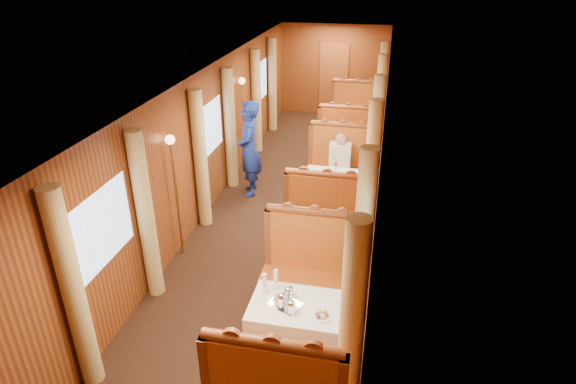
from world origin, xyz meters
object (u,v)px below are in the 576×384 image
(banquette_far_aft, at_px, (355,116))
(fruit_plate, at_px, (322,316))
(banquette_far_fwd, at_px, (347,143))
(banquette_near_aft, at_px, (312,275))
(teapot_right, at_px, (291,309))
(passenger, at_px, (340,158))
(teapot_left, at_px, (282,302))
(table_mid, at_px, (334,195))
(rose_vase_mid, at_px, (336,167))
(steward, at_px, (249,149))
(banquette_mid_aft, at_px, (340,169))
(table_near, at_px, (297,331))
(teapot_back, at_px, (289,295))
(tea_tray, at_px, (285,304))
(rose_vase_far, at_px, (354,108))
(banquette_mid_fwd, at_px, (326,220))
(table_far, at_px, (351,131))

(banquette_far_aft, relative_size, fruit_plate, 6.24)
(banquette_far_fwd, relative_size, fruit_plate, 6.24)
(banquette_near_aft, relative_size, teapot_right, 8.40)
(passenger, bearing_deg, teapot_left, -92.01)
(table_mid, relative_size, banquette_far_aft, 0.78)
(rose_vase_mid, xyz_separation_m, steward, (-1.69, 0.53, -0.01))
(teapot_left, bearing_deg, banquette_mid_aft, 81.70)
(table_near, xyz_separation_m, fruit_plate, (0.29, -0.14, 0.39))
(teapot_back, height_order, steward, steward)
(banquette_near_aft, height_order, teapot_left, banquette_near_aft)
(steward, bearing_deg, rose_vase_mid, 59.39)
(banquette_far_fwd, distance_m, tea_tray, 6.02)
(fruit_plate, xyz_separation_m, passenger, (-0.29, 4.45, -0.03))
(table_near, relative_size, steward, 0.57)
(banquette_mid_aft, bearing_deg, fruit_plate, -86.45)
(banquette_far_aft, bearing_deg, teapot_back, -90.81)
(rose_vase_far, xyz_separation_m, passenger, (-0.03, -2.70, -0.19))
(banquette_mid_aft, xyz_separation_m, steward, (-1.68, -0.51, 0.49))
(banquette_near_aft, bearing_deg, tea_tray, -97.47)
(table_near, distance_m, steward, 4.38)
(banquette_mid_fwd, distance_m, teapot_right, 2.67)
(banquette_near_aft, distance_m, table_mid, 2.49)
(rose_vase_mid, bearing_deg, table_far, 90.23)
(banquette_near_aft, bearing_deg, steward, 119.29)
(tea_tray, bearing_deg, teapot_right, -52.25)
(banquette_near_aft, xyz_separation_m, banquette_far_aft, (0.00, 7.00, 0.00))
(banquette_mid_aft, bearing_deg, rose_vase_mid, -89.22)
(passenger, bearing_deg, banquette_mid_fwd, -90.00)
(banquette_far_fwd, bearing_deg, passenger, -90.00)
(tea_tray, bearing_deg, banquette_far_fwd, 88.70)
(teapot_back, bearing_deg, rose_vase_far, 94.04)
(table_far, distance_m, fruit_plate, 7.16)
(teapot_back, bearing_deg, banquette_mid_aft, 93.80)
(banquette_far_fwd, bearing_deg, table_mid, -90.00)
(tea_tray, relative_size, teapot_back, 2.01)
(teapot_left, bearing_deg, banquette_mid_fwd, 80.19)
(tea_tray, distance_m, fruit_plate, 0.44)
(table_mid, distance_m, rose_vase_far, 3.54)
(banquette_near_aft, relative_size, banquette_far_aft, 1.00)
(banquette_mid_fwd, bearing_deg, fruit_plate, -83.73)
(table_near, distance_m, tea_tray, 0.41)
(tea_tray, bearing_deg, banquette_far_aft, 89.03)
(banquette_mid_fwd, relative_size, tea_tray, 3.94)
(table_far, bearing_deg, banquette_near_aft, -90.00)
(table_far, height_order, rose_vase_mid, rose_vase_mid)
(teapot_back, xyz_separation_m, rose_vase_mid, (0.13, 3.41, 0.11))
(banquette_mid_fwd, height_order, teapot_right, banquette_mid_fwd)
(banquette_far_fwd, relative_size, steward, 0.73)
(banquette_far_fwd, height_order, passenger, banquette_far_fwd)
(banquette_far_fwd, relative_size, rose_vase_far, 3.72)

